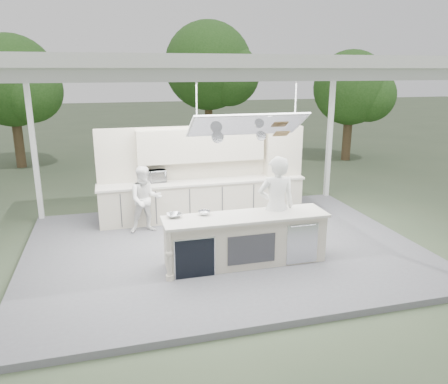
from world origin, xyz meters
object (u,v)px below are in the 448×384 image
object	(u,v)px
head_chef	(276,207)
sous_chef	(145,199)
back_counter	(203,199)
demo_island	(245,240)

from	to	relation	value
head_chef	sous_chef	xyz separation A→B (m)	(-2.34, 1.97, -0.24)
head_chef	sous_chef	world-z (taller)	head_chef
sous_chef	head_chef	bearing A→B (deg)	-42.09
back_counter	demo_island	bearing A→B (deg)	-86.37
demo_island	back_counter	bearing A→B (deg)	93.63
demo_island	back_counter	xyz separation A→B (m)	(-0.18, 2.81, 0.00)
demo_island	head_chef	world-z (taller)	head_chef
back_counter	head_chef	size ratio (longest dim) A/B	2.54
demo_island	sous_chef	bearing A→B (deg)	126.90
back_counter	sous_chef	xyz separation A→B (m)	(-1.46, -0.63, 0.28)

